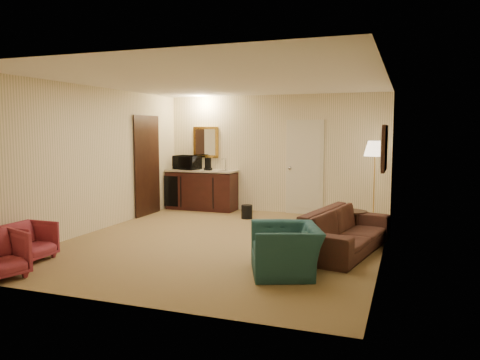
{
  "coord_description": "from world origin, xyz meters",
  "views": [
    {
      "loc": [
        2.82,
        -7.04,
        1.81
      ],
      "look_at": [
        0.09,
        0.5,
        0.97
      ],
      "focal_mm": 35.0,
      "sensor_mm": 36.0,
      "label": 1
    }
  ],
  "objects_px": {
    "waste_bin": "(247,212)",
    "microwave": "(187,161)",
    "coffee_table": "(343,223)",
    "coffee_maker": "(208,164)",
    "wetbar_cabinet": "(202,190)",
    "floor_lamp": "(374,182)",
    "sofa": "(345,224)",
    "teal_armchair": "(286,242)",
    "rose_chair_near": "(29,240)"
  },
  "relations": [
    {
      "from": "coffee_maker",
      "to": "floor_lamp",
      "type": "bearing_deg",
      "value": -23.01
    },
    {
      "from": "sofa",
      "to": "teal_armchair",
      "type": "bearing_deg",
      "value": 169.48
    },
    {
      "from": "floor_lamp",
      "to": "waste_bin",
      "type": "height_order",
      "value": "floor_lamp"
    },
    {
      "from": "rose_chair_near",
      "to": "coffee_maker",
      "type": "distance_m",
      "value": 4.8
    },
    {
      "from": "wetbar_cabinet",
      "to": "waste_bin",
      "type": "height_order",
      "value": "wetbar_cabinet"
    },
    {
      "from": "waste_bin",
      "to": "microwave",
      "type": "height_order",
      "value": "microwave"
    },
    {
      "from": "teal_armchair",
      "to": "wetbar_cabinet",
      "type": "bearing_deg",
      "value": -165.13
    },
    {
      "from": "rose_chair_near",
      "to": "microwave",
      "type": "xyz_separation_m",
      "value": [
        0.12,
        4.72,
        0.82
      ]
    },
    {
      "from": "wetbar_cabinet",
      "to": "coffee_maker",
      "type": "height_order",
      "value": "coffee_maker"
    },
    {
      "from": "rose_chair_near",
      "to": "wetbar_cabinet",
      "type": "bearing_deg",
      "value": -5.75
    },
    {
      "from": "microwave",
      "to": "coffee_maker",
      "type": "bearing_deg",
      "value": 7.44
    },
    {
      "from": "microwave",
      "to": "sofa",
      "type": "bearing_deg",
      "value": -22.96
    },
    {
      "from": "rose_chair_near",
      "to": "floor_lamp",
      "type": "relative_size",
      "value": 0.36
    },
    {
      "from": "wetbar_cabinet",
      "to": "microwave",
      "type": "height_order",
      "value": "microwave"
    },
    {
      "from": "rose_chair_near",
      "to": "microwave",
      "type": "bearing_deg",
      "value": -1.22
    },
    {
      "from": "teal_armchair",
      "to": "floor_lamp",
      "type": "xyz_separation_m",
      "value": [
        0.81,
        3.79,
        0.4
      ]
    },
    {
      "from": "floor_lamp",
      "to": "sofa",
      "type": "bearing_deg",
      "value": -95.93
    },
    {
      "from": "sofa",
      "to": "coffee_table",
      "type": "distance_m",
      "value": 1.04
    },
    {
      "from": "coffee_table",
      "to": "coffee_maker",
      "type": "xyz_separation_m",
      "value": [
        -3.27,
        1.68,
        0.83
      ]
    },
    {
      "from": "microwave",
      "to": "rose_chair_near",
      "type": "bearing_deg",
      "value": -79.99
    },
    {
      "from": "coffee_maker",
      "to": "coffee_table",
      "type": "bearing_deg",
      "value": -45.82
    },
    {
      "from": "teal_armchair",
      "to": "rose_chair_near",
      "type": "distance_m",
      "value": 3.6
    },
    {
      "from": "coffee_table",
      "to": "floor_lamp",
      "type": "relative_size",
      "value": 0.49
    },
    {
      "from": "wetbar_cabinet",
      "to": "microwave",
      "type": "xyz_separation_m",
      "value": [
        -0.38,
        0.0,
        0.66
      ]
    },
    {
      "from": "teal_armchair",
      "to": "coffee_table",
      "type": "xyz_separation_m",
      "value": [
        0.41,
        2.39,
        -0.19
      ]
    },
    {
      "from": "wetbar_cabinet",
      "to": "coffee_table",
      "type": "xyz_separation_m",
      "value": [
        3.45,
        -1.72,
        -0.23
      ]
    },
    {
      "from": "rose_chair_near",
      "to": "waste_bin",
      "type": "xyz_separation_m",
      "value": [
        1.85,
        4.0,
        -0.15
      ]
    },
    {
      "from": "teal_armchair",
      "to": "rose_chair_near",
      "type": "height_order",
      "value": "teal_armchair"
    },
    {
      "from": "waste_bin",
      "to": "coffee_maker",
      "type": "xyz_separation_m",
      "value": [
        -1.17,
        0.68,
        0.92
      ]
    },
    {
      "from": "waste_bin",
      "to": "sofa",
      "type": "bearing_deg",
      "value": -41.73
    },
    {
      "from": "coffee_maker",
      "to": "wetbar_cabinet",
      "type": "bearing_deg",
      "value": 150.07
    },
    {
      "from": "rose_chair_near",
      "to": "microwave",
      "type": "distance_m",
      "value": 4.8
    },
    {
      "from": "coffee_maker",
      "to": "waste_bin",
      "type": "bearing_deg",
      "value": -48.85
    },
    {
      "from": "coffee_maker",
      "to": "rose_chair_near",
      "type": "bearing_deg",
      "value": -116.81
    },
    {
      "from": "waste_bin",
      "to": "microwave",
      "type": "relative_size",
      "value": 0.49
    },
    {
      "from": "sofa",
      "to": "teal_armchair",
      "type": "height_order",
      "value": "sofa"
    },
    {
      "from": "rose_chair_near",
      "to": "teal_armchair",
      "type": "bearing_deg",
      "value": -79.92
    },
    {
      "from": "waste_bin",
      "to": "microwave",
      "type": "xyz_separation_m",
      "value": [
        -1.73,
        0.72,
        0.98
      ]
    },
    {
      "from": "floor_lamp",
      "to": "waste_bin",
      "type": "distance_m",
      "value": 2.62
    },
    {
      "from": "coffee_table",
      "to": "coffee_maker",
      "type": "bearing_deg",
      "value": 152.76
    },
    {
      "from": "coffee_table",
      "to": "coffee_maker",
      "type": "height_order",
      "value": "coffee_maker"
    },
    {
      "from": "sofa",
      "to": "coffee_maker",
      "type": "distance_m",
      "value": 4.4
    },
    {
      "from": "wetbar_cabinet",
      "to": "sofa",
      "type": "xyz_separation_m",
      "value": [
        3.6,
        -2.73,
        -0.04
      ]
    },
    {
      "from": "coffee_table",
      "to": "floor_lamp",
      "type": "height_order",
      "value": "floor_lamp"
    },
    {
      "from": "microwave",
      "to": "coffee_maker",
      "type": "height_order",
      "value": "microwave"
    },
    {
      "from": "teal_armchair",
      "to": "microwave",
      "type": "relative_size",
      "value": 1.63
    },
    {
      "from": "sofa",
      "to": "teal_armchair",
      "type": "relative_size",
      "value": 2.27
    },
    {
      "from": "teal_armchair",
      "to": "coffee_maker",
      "type": "height_order",
      "value": "coffee_maker"
    },
    {
      "from": "rose_chair_near",
      "to": "floor_lamp",
      "type": "xyz_separation_m",
      "value": [
        4.35,
        4.4,
        0.52
      ]
    },
    {
      "from": "floor_lamp",
      "to": "coffee_maker",
      "type": "distance_m",
      "value": 3.69
    }
  ]
}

